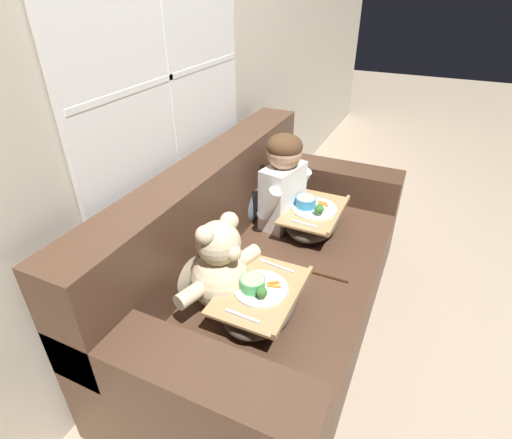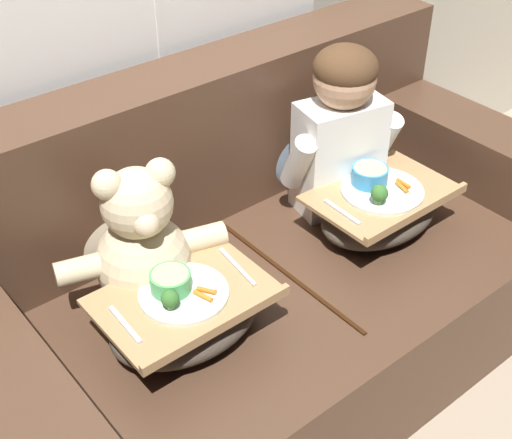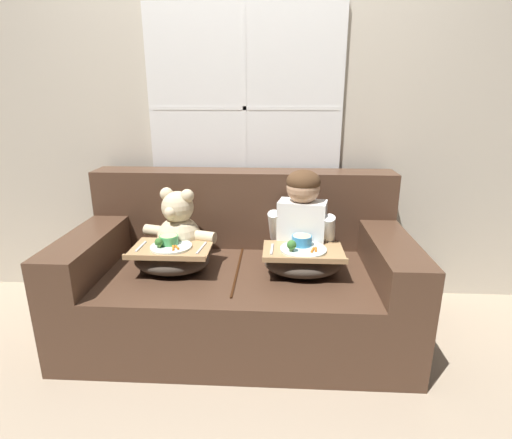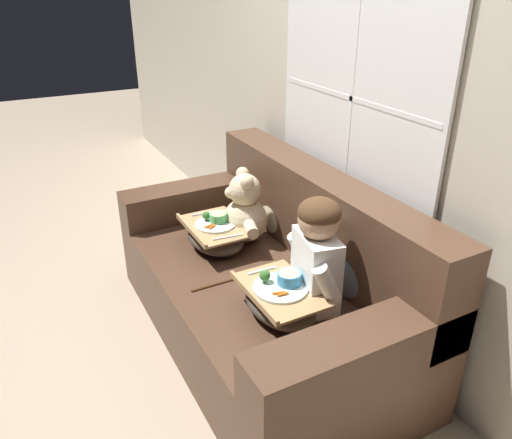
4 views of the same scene
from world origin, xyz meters
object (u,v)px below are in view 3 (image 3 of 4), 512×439
Objects in this scene: child_figure at (302,212)px; lap_tray_child at (303,261)px; couch at (240,276)px; throw_pillow_behind_child at (300,224)px; throw_pillow_behind_teddy at (187,222)px; teddy_bear at (178,230)px; lap_tray_teddy at (172,258)px.

child_figure is 1.25× the size of lap_tray_child.
throw_pillow_behind_child is at bearing 32.81° from couch.
throw_pillow_behind_child is 0.65× the size of child_figure.
couch is at bearing -32.81° from throw_pillow_behind_teddy.
throw_pillow_behind_teddy is 0.69× the size of teddy_bear.
lap_tray_child is (0.71, -0.38, -0.08)m from throw_pillow_behind_teddy.
couch is 3.48× the size of child_figure.
throw_pillow_behind_child is 0.81m from lap_tray_teddy.
throw_pillow_behind_teddy is at bearing 147.19° from couch.
lap_tray_child is 0.71m from lap_tray_teddy.
child_figure is (0.71, -0.20, 0.14)m from throw_pillow_behind_teddy.
lap_tray_child is (0.35, -0.15, 0.17)m from couch.
throw_pillow_behind_teddy is 0.81m from lap_tray_child.
teddy_bear is 1.07× the size of lap_tray_teddy.
lap_tray_child is (-0.00, -0.18, -0.22)m from child_figure.
teddy_bear is 0.21m from lap_tray_teddy.
teddy_bear is (-0.71, -0.20, 0.02)m from throw_pillow_behind_child.
lap_tray_teddy is (-0.00, -0.38, -0.08)m from throw_pillow_behind_teddy.
throw_pillow_behind_child is 0.24m from child_figure.
couch reaches higher than lap_tray_teddy.
teddy_bear is (-0.71, -0.00, -0.11)m from child_figure.
teddy_bear is at bearing -164.31° from throw_pillow_behind_child.
couch is at bearing 156.96° from lap_tray_child.
couch is 0.49m from throw_pillow_behind_teddy.
child_figure is at bearing 14.60° from lap_tray_teddy.
lap_tray_teddy is at bearing -165.40° from child_figure.
lap_tray_teddy is at bearing -90.13° from throw_pillow_behind_teddy.
lap_tray_teddy is (-0.71, -0.19, -0.22)m from child_figure.
couch reaches higher than throw_pillow_behind_teddy.
throw_pillow_behind_teddy is 0.74× the size of lap_tray_teddy.
couch is 5.36× the size of throw_pillow_behind_child.
lap_tray_teddy is at bearing -156.93° from couch.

